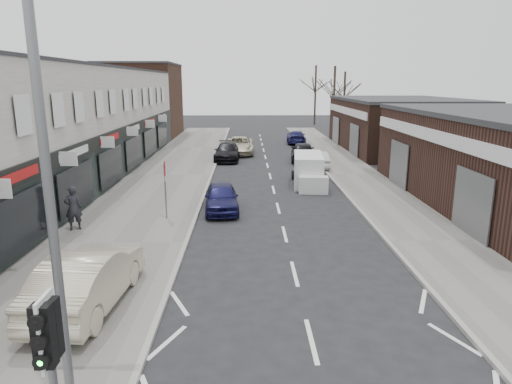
{
  "coord_description": "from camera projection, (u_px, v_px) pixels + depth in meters",
  "views": [
    {
      "loc": [
        -1.55,
        -7.89,
        6.12
      ],
      "look_at": [
        -1.25,
        6.69,
        2.6
      ],
      "focal_mm": 32.0,
      "sensor_mm": 36.0,
      "label": 1
    }
  ],
  "objects": [
    {
      "name": "pavement_left",
      "position": [
        169.0,
        176.0,
        30.37
      ],
      "size": [
        5.5,
        64.0,
        0.12
      ],
      "primitive_type": "cube",
      "color": "slate",
      "rests_on": "ground"
    },
    {
      "name": "pavement_right",
      "position": [
        355.0,
        175.0,
        30.62
      ],
      "size": [
        3.5,
        64.0,
        0.12
      ],
      "primitive_type": "cube",
      "color": "slate",
      "rests_on": "ground"
    },
    {
      "name": "shop_terrace_left",
      "position": [
        45.0,
        127.0,
        26.99
      ],
      "size": [
        8.0,
        41.0,
        7.1
      ],
      "primitive_type": "cube",
      "color": "beige",
      "rests_on": "ground"
    },
    {
      "name": "brick_block_far",
      "position": [
        141.0,
        101.0,
        51.67
      ],
      "size": [
        8.0,
        10.0,
        8.0
      ],
      "primitive_type": "cube",
      "color": "#482B1F",
      "rests_on": "ground"
    },
    {
      "name": "right_unit_far",
      "position": [
        399.0,
        125.0,
        41.9
      ],
      "size": [
        10.0,
        16.0,
        4.5
      ],
      "primitive_type": "cube",
      "color": "#352018",
      "rests_on": "ground"
    },
    {
      "name": "tree_far_a",
      "position": [
        333.0,
        133.0,
        55.96
      ],
      "size": [
        3.6,
        3.6,
        8.0
      ],
      "primitive_type": null,
      "color": "#382D26",
      "rests_on": "ground"
    },
    {
      "name": "tree_far_b",
      "position": [
        343.0,
        129.0,
        61.85
      ],
      "size": [
        3.6,
        3.6,
        7.5
      ],
      "primitive_type": null,
      "color": "#382D26",
      "rests_on": "ground"
    },
    {
      "name": "tree_far_c",
      "position": [
        314.0,
        125.0,
        67.62
      ],
      "size": [
        3.6,
        3.6,
        8.5
      ],
      "primitive_type": null,
      "color": "#382D26",
      "rests_on": "ground"
    },
    {
      "name": "traffic_light",
      "position": [
        49.0,
        348.0,
        6.52
      ],
      "size": [
        0.28,
        0.6,
        3.1
      ],
      "color": "slate",
      "rests_on": "pavement_left"
    },
    {
      "name": "street_lamp",
      "position": [
        58.0,
        180.0,
        7.19
      ],
      "size": [
        2.23,
        0.22,
        8.0
      ],
      "color": "slate",
      "rests_on": "pavement_left"
    },
    {
      "name": "warning_sign",
      "position": [
        166.0,
        173.0,
        20.18
      ],
      "size": [
        0.12,
        0.8,
        2.7
      ],
      "color": "slate",
      "rests_on": "pavement_left"
    },
    {
      "name": "white_van",
      "position": [
        308.0,
        171.0,
        27.72
      ],
      "size": [
        2.06,
        4.91,
        1.86
      ],
      "rotation": [
        0.0,
        0.0,
        -0.1
      ],
      "color": "silver",
      "rests_on": "ground"
    },
    {
      "name": "sedan_on_pavement",
      "position": [
        88.0,
        279.0,
        12.39
      ],
      "size": [
        2.06,
        4.95,
        1.59
      ],
      "primitive_type": "imported",
      "rotation": [
        0.0,
        0.0,
        3.06
      ],
      "color": "beige",
      "rests_on": "pavement_left"
    },
    {
      "name": "pedestrian",
      "position": [
        73.0,
        208.0,
        18.85
      ],
      "size": [
        0.8,
        0.69,
        1.86
      ],
      "primitive_type": "imported",
      "rotation": [
        0.0,
        0.0,
        3.57
      ],
      "color": "black",
      "rests_on": "pavement_left"
    },
    {
      "name": "parked_car_left_a",
      "position": [
        221.0,
        197.0,
        22.13
      ],
      "size": [
        1.88,
        4.06,
        1.35
      ],
      "primitive_type": "imported",
      "rotation": [
        0.0,
        0.0,
        0.08
      ],
      "color": "#151544",
      "rests_on": "ground"
    },
    {
      "name": "parked_car_left_b",
      "position": [
        227.0,
        152.0,
        36.51
      ],
      "size": [
        2.01,
        4.8,
        1.38
      ],
      "primitive_type": "imported",
      "rotation": [
        0.0,
        0.0,
        -0.02
      ],
      "color": "black",
      "rests_on": "ground"
    },
    {
      "name": "parked_car_left_c",
      "position": [
        239.0,
        145.0,
        39.84
      ],
      "size": [
        2.47,
        5.31,
        1.47
      ],
      "primitive_type": "imported",
      "rotation": [
        0.0,
        0.0,
        -0.0
      ],
      "color": "beige",
      "rests_on": "ground"
    },
    {
      "name": "parked_car_right_a",
      "position": [
        316.0,
        160.0,
        33.16
      ],
      "size": [
        1.49,
        3.9,
        1.27
      ],
      "primitive_type": "imported",
      "rotation": [
        0.0,
        0.0,
        3.18
      ],
      "color": "silver",
      "rests_on": "ground"
    },
    {
      "name": "parked_car_right_b",
      "position": [
        303.0,
        151.0,
        36.15
      ],
      "size": [
        2.22,
        4.66,
        1.54
      ],
      "primitive_type": "imported",
      "rotation": [
        0.0,
        0.0,
        3.05
      ],
      "color": "black",
      "rests_on": "ground"
    },
    {
      "name": "parked_car_right_c",
      "position": [
        296.0,
        137.0,
        46.63
      ],
      "size": [
        2.06,
        4.59,
        1.31
      ],
      "primitive_type": "imported",
      "rotation": [
        0.0,
        0.0,
        3.09
      ],
      "color": "#161746",
      "rests_on": "ground"
    }
  ]
}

